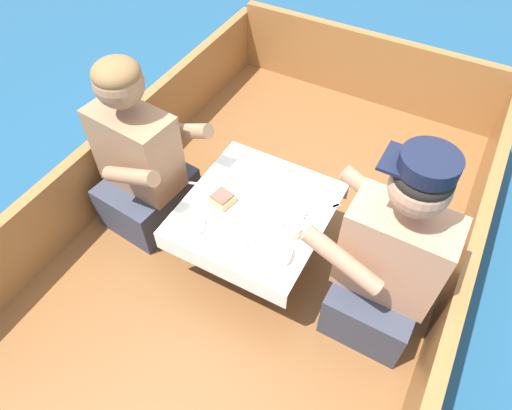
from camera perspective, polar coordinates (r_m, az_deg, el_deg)
The scene contains 23 objects.
ground_plane at distance 2.66m, azimuth 1.41°, elevation -7.25°, with size 60.00×60.00×0.00m, color navy.
boat_deck at distance 2.55m, azimuth 1.47°, elevation -5.54°, with size 1.89×2.85×0.28m, color brown.
gunwale_port at distance 2.68m, azimuth -16.15°, elevation 6.64°, with size 0.06×2.85×0.41m, color #936033.
gunwale_starboard at distance 2.20m, azimuth 23.65°, elevation -9.34°, with size 0.06×2.85×0.41m, color #936033.
bow_coaming at distance 3.26m, azimuth 13.51°, elevation 16.50°, with size 1.77×0.06×0.47m, color #936033.
cockpit_table at distance 2.11m, azimuth 0.00°, elevation -1.05°, with size 0.65×0.68×0.36m.
person_port at distance 2.31m, azimuth -14.23°, elevation 5.17°, with size 0.55×0.48×0.95m.
person_starboard at distance 1.92m, azimuth 16.22°, elevation -6.91°, with size 0.53×0.45×0.99m.
plate_sandwich at distance 2.10m, azimuth -4.21°, elevation 0.30°, with size 0.21×0.21×0.01m.
plate_bread at distance 2.16m, azimuth 0.89°, elevation 2.48°, with size 0.20×0.20×0.01m.
sandwich at distance 2.07m, azimuth -4.25°, elevation 0.79°, with size 0.12×0.11×0.05m.
bowl_port_near at distance 2.01m, azimuth -8.17°, elevation -2.31°, with size 0.12×0.12×0.04m.
bowl_starboard_near at distance 2.00m, azimuth 1.79°, elevation -2.02°, with size 0.12×0.12×0.04m.
bowl_center_far at distance 1.90m, azimuth 2.47°, elevation -5.94°, with size 0.14×0.14×0.04m.
coffee_cup_port at distance 2.03m, azimuth 5.28°, elevation -0.90°, with size 0.09×0.06×0.06m.
coffee_cup_starboard at distance 1.91m, azimuth -1.92°, elevation -4.72°, with size 0.09×0.07×0.07m.
tin_can at distance 1.96m, azimuth 4.66°, elevation -3.29°, with size 0.07×0.07×0.05m.
utensil_spoon_port at distance 2.17m, azimuth -5.60°, elevation 2.42°, with size 0.17×0.07×0.01m.
utensil_knife_starboard at distance 1.95m, azimuth 5.68°, elevation -5.24°, with size 0.10×0.15×0.00m.
utensil_fork_starboard at distance 2.09m, azimuth 8.79°, elevation -0.54°, with size 0.12×0.15×0.00m.
utensil_spoon_center at distance 2.19m, azimuth 7.87°, elevation 2.49°, with size 0.07×0.17×0.01m.
utensil_knife_port at distance 2.14m, azimuth 5.17°, elevation 1.40°, with size 0.12×0.13×0.00m.
utensil_spoon_starboard at distance 2.17m, azimuth 6.09°, elevation 2.27°, with size 0.16×0.07×0.01m.
Camera 1 is at (0.64, -1.31, 2.22)m, focal length 32.00 mm.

